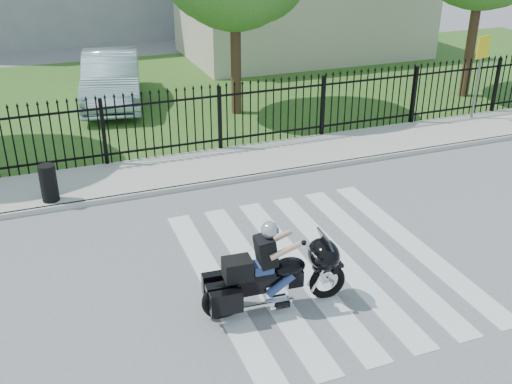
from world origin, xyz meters
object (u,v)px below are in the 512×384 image
object	(u,v)px
parked_car	(112,78)
litter_bin	(49,183)
motorcycle_rider	(272,273)
traffic_sign	(481,60)

from	to	relation	value
parked_car	litter_bin	size ratio (longest dim) A/B	6.14
parked_car	litter_bin	bearing A→B (deg)	-99.11
motorcycle_rider	traffic_sign	world-z (taller)	traffic_sign
parked_car	traffic_sign	xyz separation A→B (m)	(9.94, -5.77, 1.03)
motorcycle_rider	litter_bin	world-z (taller)	motorcycle_rider
parked_car	traffic_sign	distance (m)	11.54
traffic_sign	litter_bin	bearing A→B (deg)	171.24
motorcycle_rider	traffic_sign	bearing A→B (deg)	38.89
motorcycle_rider	litter_bin	distance (m)	6.05
litter_bin	parked_car	bearing A→B (deg)	70.89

